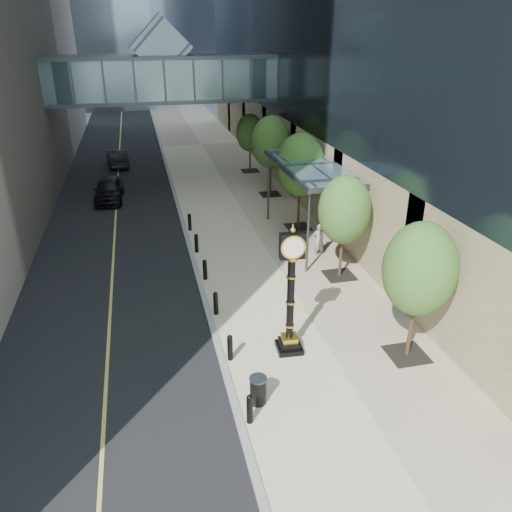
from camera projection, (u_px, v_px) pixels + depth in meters
The scene contains 13 objects.
ground at pixel (346, 432), 14.75m from camera, with size 320.00×320.00×0.00m, color gray.
road at pixel (120, 149), 48.63m from camera, with size 8.00×180.00×0.02m, color black.
sidewalk at pixel (201, 145), 50.29m from camera, with size 8.00×180.00×0.06m, color beige.
curb at pixel (161, 147), 49.45m from camera, with size 0.25×180.00×0.07m, color gray.
skywalk at pixel (163, 75), 35.63m from camera, with size 17.00×4.20×5.80m.
entrance_canopy at pixel (310, 167), 26.09m from camera, with size 3.00×8.00×4.38m.
bollard_row at pixel (210, 286), 21.93m from camera, with size 0.20×16.20×0.90m.
street_trees at pixel (302, 171), 27.89m from camera, with size 2.70×28.37×5.55m.
street_clock at pixel (290, 300), 17.51m from camera, with size 0.97×0.97×4.85m.
trash_bin at pixel (258, 391), 15.65m from camera, with size 0.52×0.52×0.90m, color black.
pedestrian at pixel (319, 240), 25.66m from camera, with size 0.62×0.41×1.71m, color #A29C94.
car_near at pixel (109, 189), 33.99m from camera, with size 1.81×4.50×1.53m, color black.
car_far at pixel (117, 158), 42.38m from camera, with size 1.50×4.30×1.42m, color black.
Camera 1 is at (-5.17, -10.29, 10.93)m, focal length 35.00 mm.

